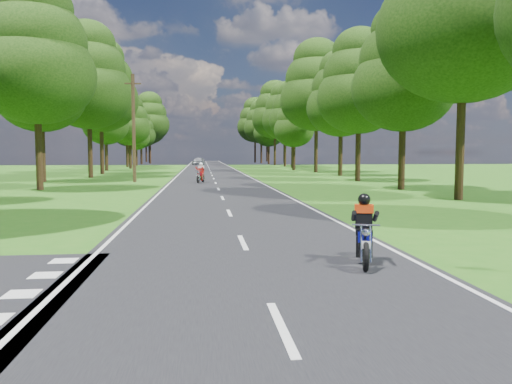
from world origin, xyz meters
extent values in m
plane|color=#286116|center=(0.00, 0.00, 0.00)|extent=(160.00, 160.00, 0.00)
cube|color=black|center=(0.00, 50.00, 0.01)|extent=(7.00, 140.00, 0.02)
cube|color=silver|center=(0.00, -4.00, 0.02)|extent=(0.12, 2.00, 0.01)
cube|color=silver|center=(0.00, 2.00, 0.02)|extent=(0.12, 2.00, 0.01)
cube|color=silver|center=(0.00, 8.00, 0.02)|extent=(0.12, 2.00, 0.01)
cube|color=silver|center=(0.00, 14.00, 0.02)|extent=(0.12, 2.00, 0.01)
cube|color=silver|center=(0.00, 20.00, 0.02)|extent=(0.12, 2.00, 0.01)
cube|color=silver|center=(0.00, 26.00, 0.02)|extent=(0.12, 2.00, 0.01)
cube|color=silver|center=(0.00, 32.00, 0.02)|extent=(0.12, 2.00, 0.01)
cube|color=silver|center=(0.00, 38.00, 0.02)|extent=(0.12, 2.00, 0.01)
cube|color=silver|center=(0.00, 44.00, 0.02)|extent=(0.12, 2.00, 0.01)
cube|color=silver|center=(0.00, 50.00, 0.02)|extent=(0.12, 2.00, 0.01)
cube|color=silver|center=(0.00, 56.00, 0.02)|extent=(0.12, 2.00, 0.01)
cube|color=silver|center=(0.00, 62.00, 0.02)|extent=(0.12, 2.00, 0.01)
cube|color=silver|center=(0.00, 68.00, 0.02)|extent=(0.12, 2.00, 0.01)
cube|color=silver|center=(0.00, 74.00, 0.02)|extent=(0.12, 2.00, 0.01)
cube|color=silver|center=(0.00, 80.00, 0.02)|extent=(0.12, 2.00, 0.01)
cube|color=silver|center=(0.00, 86.00, 0.02)|extent=(0.12, 2.00, 0.01)
cube|color=silver|center=(0.00, 92.00, 0.02)|extent=(0.12, 2.00, 0.01)
cube|color=silver|center=(0.00, 98.00, 0.02)|extent=(0.12, 2.00, 0.01)
cube|color=silver|center=(0.00, 104.00, 0.02)|extent=(0.12, 2.00, 0.01)
cube|color=silver|center=(0.00, 110.00, 0.02)|extent=(0.12, 2.00, 0.01)
cube|color=silver|center=(0.00, 116.00, 0.02)|extent=(0.12, 2.00, 0.01)
cube|color=silver|center=(-3.30, 50.00, 0.02)|extent=(0.10, 140.00, 0.01)
cube|color=silver|center=(3.30, 50.00, 0.02)|extent=(0.10, 140.00, 0.01)
cube|color=silver|center=(-3.80, -2.10, 0.02)|extent=(0.50, 0.50, 0.01)
cube|color=silver|center=(-3.80, -0.90, 0.02)|extent=(0.50, 0.50, 0.01)
cube|color=silver|center=(-3.80, 0.30, 0.02)|extent=(0.50, 0.50, 0.01)
cylinder|color=black|center=(-10.57, 20.76, 1.96)|extent=(0.40, 0.40, 3.91)
ellipsoid|color=black|center=(-10.57, 20.76, 6.78)|extent=(6.85, 6.85, 5.82)
ellipsoid|color=black|center=(-10.57, 20.76, 8.68)|extent=(5.87, 5.87, 4.99)
ellipsoid|color=black|center=(-10.57, 20.76, 10.59)|extent=(4.40, 4.40, 3.74)
cylinder|color=black|center=(-12.94, 29.18, 1.90)|extent=(0.40, 0.40, 3.79)
ellipsoid|color=black|center=(-12.94, 29.18, 6.57)|extent=(6.64, 6.64, 5.64)
ellipsoid|color=black|center=(-12.94, 29.18, 8.41)|extent=(5.69, 5.69, 4.84)
ellipsoid|color=black|center=(-12.94, 29.18, 10.26)|extent=(4.27, 4.27, 3.63)
cylinder|color=black|center=(-10.82, 35.60, 2.16)|extent=(0.40, 0.40, 4.32)
ellipsoid|color=black|center=(-10.82, 35.60, 7.47)|extent=(7.56, 7.56, 6.42)
ellipsoid|color=black|center=(-10.82, 35.60, 9.58)|extent=(6.48, 6.48, 5.51)
ellipsoid|color=black|center=(-10.82, 35.60, 11.68)|extent=(4.86, 4.86, 4.13)
cylinder|color=black|center=(-11.26, 43.10, 2.20)|extent=(0.40, 0.40, 4.40)
ellipsoid|color=black|center=(-11.26, 43.10, 7.62)|extent=(7.71, 7.71, 6.55)
ellipsoid|color=black|center=(-11.26, 43.10, 9.77)|extent=(6.60, 6.60, 5.61)
ellipsoid|color=black|center=(-11.26, 43.10, 11.92)|extent=(4.95, 4.95, 4.21)
cylinder|color=black|center=(-12.61, 52.78, 1.60)|extent=(0.40, 0.40, 3.20)
ellipsoid|color=black|center=(-12.61, 52.78, 5.54)|extent=(5.60, 5.60, 4.76)
ellipsoid|color=black|center=(-12.61, 52.78, 7.10)|extent=(4.80, 4.80, 4.08)
ellipsoid|color=black|center=(-12.61, 52.78, 8.66)|extent=(3.60, 3.60, 3.06)
cylinder|color=black|center=(-10.75, 60.15, 1.61)|extent=(0.40, 0.40, 3.22)
ellipsoid|color=black|center=(-10.75, 60.15, 5.58)|extent=(5.64, 5.64, 4.79)
ellipsoid|color=black|center=(-10.75, 60.15, 7.15)|extent=(4.83, 4.83, 4.11)
ellipsoid|color=black|center=(-10.75, 60.15, 8.72)|extent=(3.62, 3.62, 3.08)
cylinder|color=black|center=(-12.29, 67.91, 1.80)|extent=(0.40, 0.40, 3.61)
ellipsoid|color=black|center=(-12.29, 67.91, 6.25)|extent=(6.31, 6.31, 5.37)
ellipsoid|color=black|center=(-12.29, 67.91, 8.01)|extent=(5.41, 5.41, 4.60)
ellipsoid|color=black|center=(-12.29, 67.91, 9.76)|extent=(4.06, 4.06, 3.45)
cylinder|color=black|center=(-11.94, 75.74, 1.33)|extent=(0.40, 0.40, 2.67)
ellipsoid|color=black|center=(-11.94, 75.74, 4.62)|extent=(4.67, 4.67, 3.97)
ellipsoid|color=black|center=(-11.94, 75.74, 5.92)|extent=(4.00, 4.00, 3.40)
ellipsoid|color=black|center=(-11.94, 75.74, 7.22)|extent=(3.00, 3.00, 2.55)
cylinder|color=black|center=(-12.18, 84.90, 1.54)|extent=(0.40, 0.40, 3.09)
ellipsoid|color=black|center=(-12.18, 84.90, 5.34)|extent=(5.40, 5.40, 4.59)
ellipsoid|color=black|center=(-12.18, 84.90, 6.85)|extent=(4.63, 4.63, 3.93)
ellipsoid|color=black|center=(-12.18, 84.90, 8.35)|extent=(3.47, 3.47, 2.95)
cylinder|color=black|center=(-11.23, 91.41, 2.24)|extent=(0.40, 0.40, 4.48)
ellipsoid|color=black|center=(-11.23, 91.41, 7.75)|extent=(7.84, 7.84, 6.66)
ellipsoid|color=black|center=(-11.23, 91.41, 9.94)|extent=(6.72, 6.72, 5.71)
ellipsoid|color=black|center=(-11.23, 91.41, 12.12)|extent=(5.04, 5.04, 4.28)
cylinder|color=black|center=(-12.28, 100.39, 2.05)|extent=(0.40, 0.40, 4.09)
ellipsoid|color=black|center=(-12.28, 100.39, 7.09)|extent=(7.16, 7.16, 6.09)
ellipsoid|color=black|center=(-12.28, 100.39, 9.08)|extent=(6.14, 6.14, 5.22)
ellipsoid|color=black|center=(-12.28, 100.39, 11.08)|extent=(4.61, 4.61, 3.92)
cylinder|color=black|center=(11.06, 12.20, 2.28)|extent=(0.40, 0.40, 4.56)
ellipsoid|color=black|center=(11.06, 12.20, 7.89)|extent=(7.98, 7.98, 6.78)
cylinder|color=black|center=(10.92, 18.69, 1.75)|extent=(0.40, 0.40, 3.49)
ellipsoid|color=black|center=(10.92, 18.69, 6.05)|extent=(6.12, 6.12, 5.20)
ellipsoid|color=black|center=(10.92, 18.69, 7.75)|extent=(5.24, 5.24, 4.46)
ellipsoid|color=black|center=(10.92, 18.69, 9.46)|extent=(3.93, 3.93, 3.34)
cylinder|color=black|center=(11.06, 27.58, 1.85)|extent=(0.40, 0.40, 3.69)
ellipsoid|color=black|center=(11.06, 27.58, 6.39)|extent=(6.46, 6.46, 5.49)
ellipsoid|color=black|center=(11.06, 27.58, 8.19)|extent=(5.54, 5.54, 4.71)
ellipsoid|color=black|center=(11.06, 27.58, 9.99)|extent=(4.15, 4.15, 3.53)
cylinder|color=black|center=(12.17, 36.42, 1.87)|extent=(0.40, 0.40, 3.74)
ellipsoid|color=black|center=(12.17, 36.42, 6.48)|extent=(6.55, 6.55, 5.57)
ellipsoid|color=black|center=(12.17, 36.42, 8.31)|extent=(5.62, 5.62, 4.77)
ellipsoid|color=black|center=(12.17, 36.42, 10.13)|extent=(4.21, 4.21, 3.58)
cylinder|color=black|center=(11.72, 44.72, 2.32)|extent=(0.40, 0.40, 4.64)
ellipsoid|color=black|center=(11.72, 44.72, 8.04)|extent=(8.12, 8.12, 6.91)
ellipsoid|color=black|center=(11.72, 44.72, 10.30)|extent=(6.96, 6.96, 5.92)
ellipsoid|color=black|center=(11.72, 44.72, 12.56)|extent=(5.22, 5.22, 4.44)
cylinder|color=black|center=(10.55, 51.92, 1.45)|extent=(0.40, 0.40, 2.91)
ellipsoid|color=black|center=(10.55, 51.92, 5.03)|extent=(5.09, 5.09, 4.33)
ellipsoid|color=black|center=(10.55, 51.92, 6.45)|extent=(4.36, 4.36, 3.71)
ellipsoid|color=black|center=(10.55, 51.92, 7.87)|extent=(3.27, 3.27, 2.78)
cylinder|color=black|center=(11.77, 59.40, 1.94)|extent=(0.40, 0.40, 3.88)
ellipsoid|color=black|center=(11.77, 59.40, 6.71)|extent=(6.78, 6.78, 5.77)
ellipsoid|color=black|center=(11.77, 59.40, 8.60)|extent=(5.81, 5.81, 4.94)
ellipsoid|color=black|center=(11.77, 59.40, 10.49)|extent=(4.36, 4.36, 3.71)
cylinder|color=black|center=(12.10, 67.87, 2.09)|extent=(0.40, 0.40, 4.18)
ellipsoid|color=black|center=(12.10, 67.87, 7.23)|extent=(7.31, 7.31, 6.21)
ellipsoid|color=black|center=(12.10, 67.87, 9.27)|extent=(6.27, 6.27, 5.33)
ellipsoid|color=black|center=(12.10, 67.87, 11.31)|extent=(4.70, 4.70, 4.00)
cylinder|color=black|center=(11.80, 76.83, 2.32)|extent=(0.40, 0.40, 4.63)
ellipsoid|color=black|center=(11.80, 76.83, 8.02)|extent=(8.11, 8.11, 6.89)
ellipsoid|color=black|center=(11.80, 76.83, 10.28)|extent=(6.95, 6.95, 5.91)
ellipsoid|color=black|center=(11.80, 76.83, 12.54)|extent=(5.21, 5.21, 4.43)
cylinder|color=black|center=(11.69, 84.12, 1.68)|extent=(0.40, 0.40, 3.36)
ellipsoid|color=black|center=(11.69, 84.12, 5.82)|extent=(5.88, 5.88, 5.00)
ellipsoid|color=black|center=(11.69, 84.12, 7.46)|extent=(5.04, 5.04, 4.29)
ellipsoid|color=black|center=(11.69, 84.12, 9.10)|extent=(3.78, 3.78, 3.21)
cylinder|color=black|center=(11.14, 91.34, 2.04)|extent=(0.40, 0.40, 4.09)
ellipsoid|color=black|center=(11.14, 91.34, 7.07)|extent=(7.15, 7.15, 6.08)
ellipsoid|color=black|center=(11.14, 91.34, 9.07)|extent=(6.13, 6.13, 5.21)
ellipsoid|color=black|center=(11.14, 91.34, 11.06)|extent=(4.60, 4.60, 3.91)
cylinder|color=black|center=(10.68, 99.10, 2.24)|extent=(0.40, 0.40, 4.48)
ellipsoid|color=black|center=(10.68, 99.10, 7.76)|extent=(7.84, 7.84, 6.66)
ellipsoid|color=black|center=(10.68, 99.10, 9.94)|extent=(6.72, 6.72, 5.71)
ellipsoid|color=black|center=(10.68, 99.10, 12.13)|extent=(5.04, 5.04, 4.28)
cylinder|color=black|center=(-14.00, 110.00, 1.92)|extent=(0.40, 0.40, 3.84)
ellipsoid|color=black|center=(-14.00, 110.00, 6.65)|extent=(6.72, 6.72, 5.71)
ellipsoid|color=black|center=(-14.00, 110.00, 8.52)|extent=(5.76, 5.76, 4.90)
ellipsoid|color=black|center=(-14.00, 110.00, 10.39)|extent=(4.32, 4.32, 3.67)
cylinder|color=black|center=(15.00, 112.00, 2.08)|extent=(0.40, 0.40, 4.16)
ellipsoid|color=black|center=(15.00, 112.00, 7.20)|extent=(7.28, 7.28, 6.19)
ellipsoid|color=black|center=(15.00, 112.00, 9.23)|extent=(6.24, 6.24, 5.30)
ellipsoid|color=black|center=(15.00, 112.00, 11.26)|extent=(4.68, 4.68, 3.98)
cylinder|color=black|center=(-16.00, 95.00, 1.76)|extent=(0.40, 0.40, 3.52)
ellipsoid|color=black|center=(-16.00, 95.00, 6.09)|extent=(6.16, 6.16, 5.24)
ellipsoid|color=black|center=(-16.00, 95.00, 7.81)|extent=(5.28, 5.28, 4.49)
ellipsoid|color=black|center=(-16.00, 95.00, 9.53)|extent=(3.96, 3.96, 3.37)
cylinder|color=black|center=(17.00, 98.00, 2.24)|extent=(0.40, 0.40, 4.48)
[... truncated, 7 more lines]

